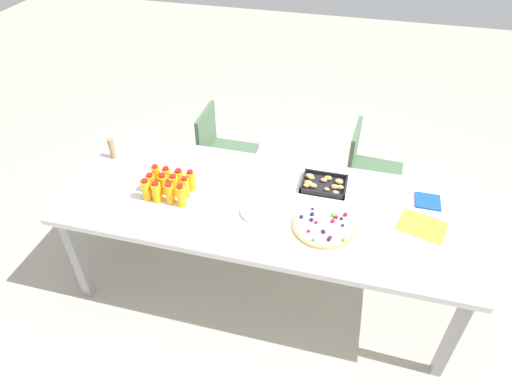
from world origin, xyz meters
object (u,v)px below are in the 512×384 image
at_px(juice_bottle_5, 163,184).
at_px(fruit_pizza, 324,226).
at_px(juice_bottle_7, 185,188).
at_px(juice_bottle_1, 157,192).
at_px(chair_far_left, 221,149).
at_px(juice_bottle_4, 151,183).
at_px(paper_folder, 422,226).
at_px(juice_bottle_8, 156,176).
at_px(party_table, 265,209).
at_px(napkin_stack, 428,201).
at_px(juice_bottle_9, 167,178).
at_px(juice_bottle_2, 170,193).
at_px(plate_stack, 256,212).
at_px(chair_far_right, 367,167).
at_px(snack_tray, 324,184).
at_px(juice_bottle_0, 146,190).
at_px(juice_bottle_10, 180,179).
at_px(juice_bottle_11, 191,181).
at_px(cardboard_tube, 112,148).
at_px(juice_bottle_3, 181,196).
at_px(juice_bottle_6, 174,185).

relative_size(juice_bottle_5, fruit_pizza, 0.40).
bearing_deg(juice_bottle_7, juice_bottle_1, -151.62).
height_order(chair_far_left, juice_bottle_1, juice_bottle_1).
distance_m(juice_bottle_4, paper_folder, 1.64).
xyz_separation_m(juice_bottle_1, juice_bottle_8, (-0.07, 0.15, 0.00)).
relative_size(party_table, juice_bottle_7, 17.20).
bearing_deg(napkin_stack, fruit_pizza, -146.59).
height_order(juice_bottle_8, juice_bottle_9, juice_bottle_8).
bearing_deg(juice_bottle_5, juice_bottle_2, -44.91).
height_order(party_table, plate_stack, plate_stack).
bearing_deg(juice_bottle_1, chair_far_right, 39.84).
distance_m(juice_bottle_2, snack_tray, 0.97).
bearing_deg(juice_bottle_9, juice_bottle_0, -115.79).
relative_size(chair_far_left, napkin_stack, 5.53).
bearing_deg(juice_bottle_2, juice_bottle_9, 119.97).
height_order(juice_bottle_0, fruit_pizza, juice_bottle_0).
height_order(juice_bottle_2, juice_bottle_8, juice_bottle_8).
xyz_separation_m(juice_bottle_1, juice_bottle_10, (0.08, 0.16, 0.00)).
xyz_separation_m(juice_bottle_7, juice_bottle_10, (-0.07, 0.07, -0.00)).
relative_size(plate_stack, napkin_stack, 1.21).
relative_size(juice_bottle_11, cardboard_tube, 0.98).
distance_m(juice_bottle_3, juice_bottle_7, 0.08).
distance_m(juice_bottle_5, juice_bottle_6, 0.07).
distance_m(juice_bottle_0, juice_bottle_9, 0.16).
bearing_deg(chair_far_left, juice_bottle_0, -7.85).
relative_size(chair_far_left, juice_bottle_3, 5.50).
xyz_separation_m(juice_bottle_5, paper_folder, (1.56, 0.09, -0.06)).
height_order(juice_bottle_5, juice_bottle_7, juice_bottle_7).
bearing_deg(juice_bottle_0, juice_bottle_11, 34.14).
bearing_deg(juice_bottle_1, chair_far_left, 86.06).
distance_m(cardboard_tube, paper_folder, 2.06).
xyz_separation_m(chair_far_right, juice_bottle_7, (-1.08, -0.95, 0.32)).
xyz_separation_m(juice_bottle_4, juice_bottle_11, (0.23, 0.08, 0.00)).
xyz_separation_m(chair_far_right, juice_bottle_1, (-1.23, -1.03, 0.32)).
xyz_separation_m(juice_bottle_2, juice_bottle_6, (-0.00, 0.08, 0.00)).
relative_size(chair_far_left, cardboard_tube, 5.67).
distance_m(juice_bottle_1, paper_folder, 1.57).
distance_m(chair_far_left, fruit_pizza, 1.39).
bearing_deg(juice_bottle_10, snack_tray, 15.46).
bearing_deg(party_table, juice_bottle_8, -179.67).
distance_m(chair_far_left, juice_bottle_9, 0.90).
distance_m(chair_far_right, juice_bottle_8, 1.61).
bearing_deg(juice_bottle_2, paper_folder, 6.23).
xyz_separation_m(juice_bottle_1, juice_bottle_9, (0.00, 0.15, 0.00)).
xyz_separation_m(juice_bottle_5, plate_stack, (0.60, -0.05, -0.06)).
relative_size(juice_bottle_1, juice_bottle_6, 0.93).
bearing_deg(juice_bottle_0, juice_bottle_9, 64.21).
height_order(juice_bottle_10, snack_tray, juice_bottle_10).
bearing_deg(chair_far_right, napkin_stack, 34.45).
height_order(juice_bottle_3, juice_bottle_4, juice_bottle_3).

